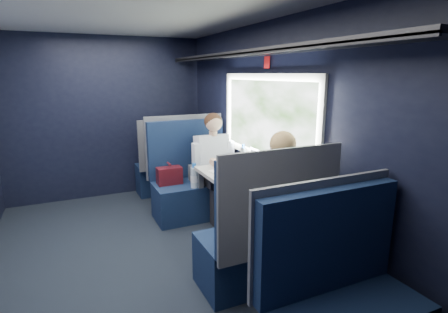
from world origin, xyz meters
name	(u,v)px	position (x,y,z in m)	size (l,w,h in m)	color
ground	(141,260)	(0.00, 0.00, -0.01)	(2.80, 4.20, 0.01)	black
room_shell	(134,108)	(0.02, 0.00, 1.48)	(3.00, 4.40, 2.40)	black
table	(235,182)	(1.03, 0.00, 0.66)	(0.62, 1.00, 0.74)	#54565E
seat_bay_near	(191,183)	(0.84, 0.87, 0.42)	(1.04, 0.62, 1.26)	#0B1734
seat_bay_far	(262,242)	(0.85, -0.87, 0.41)	(1.04, 0.62, 1.26)	#0B1734
seat_row_front	(171,167)	(0.85, 1.80, 0.41)	(1.04, 0.51, 1.16)	#0B1734
seat_row_back	(341,308)	(0.85, -1.80, 0.41)	(1.04, 0.51, 1.16)	#0B1734
man	(215,161)	(1.10, 0.70, 0.72)	(0.53, 0.56, 1.32)	black
woman	(278,195)	(1.10, -0.71, 0.73)	(0.53, 0.56, 1.32)	black
papers	(244,175)	(1.10, -0.07, 0.74)	(0.49, 0.71, 0.01)	white
laptop	(254,165)	(1.29, 0.07, 0.80)	(0.24, 0.32, 0.23)	silver
bottle_small	(243,155)	(1.33, 0.40, 0.84)	(0.07, 0.07, 0.23)	silver
cup	(239,159)	(1.30, 0.44, 0.79)	(0.07, 0.07, 0.09)	white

